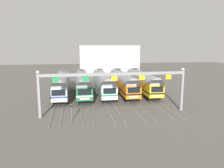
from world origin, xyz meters
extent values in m
plane|color=#5B564F|center=(0.00, 0.00, 0.00)|extent=(160.00, 160.00, 0.00)
cube|color=gray|center=(-9.39, 17.00, 0.07)|extent=(0.07, 70.00, 0.15)
cube|color=gray|center=(-7.95, 17.00, 0.07)|extent=(0.07, 70.00, 0.15)
cube|color=gray|center=(-5.05, 17.00, 0.07)|extent=(0.07, 70.00, 0.15)
cube|color=gray|center=(-3.62, 17.00, 0.07)|extent=(0.07, 70.00, 0.15)
cube|color=gray|center=(-0.72, 17.00, 0.07)|extent=(0.07, 70.00, 0.15)
cube|color=gray|center=(0.72, 17.00, 0.07)|extent=(0.07, 70.00, 0.15)
cube|color=gray|center=(3.62, 17.00, 0.07)|extent=(0.07, 70.00, 0.15)
cube|color=gray|center=(5.05, 17.00, 0.07)|extent=(0.07, 70.00, 0.15)
cube|color=gray|center=(7.95, 17.00, 0.07)|extent=(0.07, 70.00, 0.15)
cube|color=gray|center=(9.39, 17.00, 0.07)|extent=(0.07, 70.00, 0.15)
cube|color=silver|center=(-8.67, 0.00, 2.23)|extent=(2.85, 18.00, 2.35)
cube|color=navy|center=(-8.67, 0.00, 1.87)|extent=(2.88, 18.02, 0.28)
cylinder|color=gray|center=(-8.67, 0.00, 3.40)|extent=(2.74, 17.64, 2.74)
cube|color=black|center=(-8.67, -9.02, 2.70)|extent=(2.28, 0.06, 1.03)
cube|color=silver|center=(-8.67, -9.02, 1.47)|extent=(1.71, 0.05, 0.24)
cube|color=black|center=(-8.67, -6.30, 0.53)|extent=(2.28, 2.60, 1.05)
cube|color=black|center=(-8.67, 6.30, 0.53)|extent=(2.28, 2.60, 1.05)
cube|color=#4C4C51|center=(-8.67, 5.04, 4.95)|extent=(1.10, 1.10, 0.20)
cube|color=#236B42|center=(-4.33, 0.00, 2.23)|extent=(2.85, 18.00, 2.35)
cube|color=silver|center=(-4.33, 0.00, 1.87)|extent=(2.88, 18.02, 0.28)
cylinder|color=gray|center=(-4.33, 0.00, 3.40)|extent=(2.74, 17.64, 2.74)
cube|color=black|center=(-4.33, -9.02, 2.70)|extent=(2.28, 0.06, 1.03)
cube|color=silver|center=(-4.33, -9.02, 1.47)|extent=(1.71, 0.05, 0.24)
cube|color=black|center=(-4.33, -6.30, 0.53)|extent=(2.28, 2.60, 1.05)
cube|color=black|center=(-4.33, 6.30, 0.53)|extent=(2.28, 2.60, 1.05)
cube|color=#4C4C51|center=(-4.33, 5.04, 4.95)|extent=(1.10, 1.10, 0.20)
cube|color=white|center=(0.00, 0.00, 2.23)|extent=(2.85, 18.00, 2.35)
cube|color=#198C4C|center=(0.00, 0.00, 1.87)|extent=(2.88, 18.02, 0.28)
cylinder|color=gray|center=(0.00, 0.00, 3.40)|extent=(2.74, 17.64, 2.74)
cube|color=black|center=(0.00, -9.02, 2.70)|extent=(2.28, 0.06, 1.03)
cube|color=silver|center=(0.00, -9.02, 1.47)|extent=(1.71, 0.05, 0.24)
cube|color=black|center=(0.00, -6.30, 0.53)|extent=(2.28, 2.60, 1.05)
cube|color=black|center=(0.00, 6.30, 0.53)|extent=(2.28, 2.60, 1.05)
cube|color=#4C4C51|center=(0.00, 5.04, 4.95)|extent=(1.10, 1.10, 0.20)
cube|color=orange|center=(4.33, 0.00, 2.23)|extent=(2.85, 18.00, 2.35)
cube|color=black|center=(4.33, 0.00, 1.87)|extent=(2.88, 18.02, 0.28)
cylinder|color=gray|center=(4.33, 0.00, 3.40)|extent=(2.74, 17.64, 2.74)
cube|color=black|center=(4.33, -9.02, 2.70)|extent=(2.28, 0.06, 1.03)
cube|color=silver|center=(4.33, -9.02, 1.47)|extent=(1.71, 0.05, 0.24)
cube|color=black|center=(4.33, -6.30, 0.53)|extent=(2.28, 2.60, 1.05)
cube|color=black|center=(4.33, 6.30, 0.53)|extent=(2.28, 2.60, 1.05)
cube|color=#4C4C51|center=(4.33, 5.04, 4.95)|extent=(1.10, 1.10, 0.20)
cube|color=gold|center=(8.67, 0.00, 2.23)|extent=(2.85, 18.00, 2.35)
cube|color=black|center=(8.67, 0.00, 1.87)|extent=(2.88, 18.02, 0.28)
cylinder|color=gray|center=(8.67, 0.00, 3.40)|extent=(2.74, 17.64, 2.74)
cube|color=black|center=(8.67, -9.02, 2.70)|extent=(2.28, 0.06, 1.03)
cube|color=silver|center=(8.67, -9.02, 1.47)|extent=(1.71, 0.05, 0.24)
cube|color=black|center=(8.67, -6.30, 0.53)|extent=(2.28, 2.60, 1.05)
cube|color=black|center=(8.67, 6.30, 0.53)|extent=(2.28, 2.60, 1.05)
cube|color=#4C4C51|center=(8.67, 5.04, 4.95)|extent=(1.10, 1.10, 0.20)
cube|color=gray|center=(-11.07, -13.50, 3.25)|extent=(0.36, 0.36, 6.50)
cube|color=gray|center=(11.07, -13.50, 3.25)|extent=(0.36, 0.36, 6.50)
cube|color=gray|center=(0.00, -13.50, 6.25)|extent=(22.14, 0.32, 0.44)
cube|color=#198C3F|center=(-8.67, -13.50, 5.63)|extent=(0.90, 0.08, 0.80)
cube|color=#198C3F|center=(-4.33, -13.50, 5.63)|extent=(0.90, 0.08, 0.80)
cube|color=yellow|center=(0.00, -13.50, 5.63)|extent=(0.90, 0.08, 0.80)
cube|color=yellow|center=(4.33, -13.50, 5.63)|extent=(0.90, 0.08, 0.80)
cube|color=yellow|center=(8.67, -13.50, 5.63)|extent=(0.90, 0.08, 0.80)
sphere|color=white|center=(-11.07, -13.50, 6.75)|extent=(0.44, 0.44, 0.44)
sphere|color=white|center=(11.07, -13.50, 6.75)|extent=(0.44, 0.44, 0.44)
cylinder|color=#3F382D|center=(0.00, -13.50, 5.15)|extent=(22.14, 0.03, 0.03)
cylinder|color=#59595E|center=(-6.50, -16.04, 1.43)|extent=(0.12, 0.12, 2.86)
cube|color=black|center=(-6.50, -16.04, 2.51)|extent=(0.28, 0.24, 0.60)
sphere|color=orange|center=(-6.50, -16.18, 2.51)|extent=(0.18, 0.18, 0.18)
cube|color=beige|center=(6.29, 33.68, 5.20)|extent=(20.88, 10.00, 10.39)
camera|label=1|loc=(-5.80, -45.55, 10.55)|focal=35.01mm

